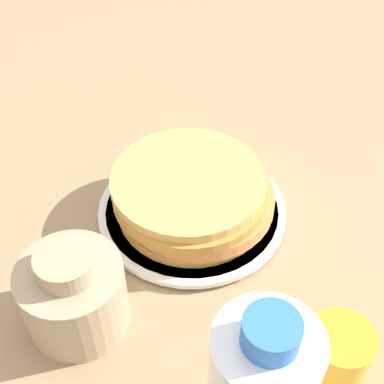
{
  "coord_description": "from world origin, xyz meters",
  "views": [
    {
      "loc": [
        0.18,
        0.42,
        0.5
      ],
      "look_at": [
        -0.03,
        0.01,
        0.04
      ],
      "focal_mm": 50.0,
      "sensor_mm": 36.0,
      "label": 1
    }
  ],
  "objects": [
    {
      "name": "pancake_stack",
      "position": [
        -0.03,
        0.02,
        0.04
      ],
      "size": [
        0.2,
        0.19,
        0.05
      ],
      "color": "#CE9449",
      "rests_on": "plate"
    },
    {
      "name": "juice_glass",
      "position": [
        -0.05,
        0.26,
        0.03
      ],
      "size": [
        0.06,
        0.06,
        0.07
      ],
      "color": "yellow",
      "rests_on": "ground_plane"
    },
    {
      "name": "cream_jug",
      "position": [
        0.15,
        0.09,
        0.05
      ],
      "size": [
        0.11,
        0.11,
        0.1
      ],
      "color": "tan",
      "rests_on": "ground_plane"
    },
    {
      "name": "plate",
      "position": [
        -0.03,
        0.01,
        0.01
      ],
      "size": [
        0.23,
        0.23,
        0.01
      ],
      "color": "white",
      "rests_on": "ground_plane"
    },
    {
      "name": "ground_plane",
      "position": [
        0.0,
        0.0,
        0.0
      ],
      "size": [
        4.0,
        4.0,
        0.0
      ],
      "primitive_type": "plane",
      "color": "#9E7F5B"
    }
  ]
}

